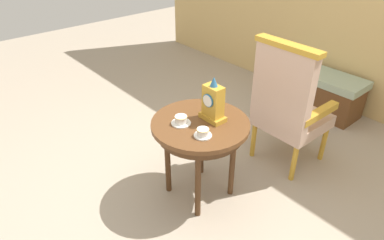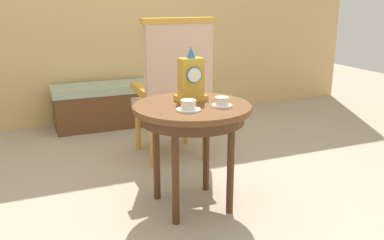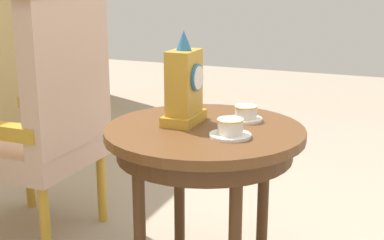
{
  "view_description": "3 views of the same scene",
  "coord_description": "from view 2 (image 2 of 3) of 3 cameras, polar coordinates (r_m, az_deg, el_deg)",
  "views": [
    {
      "loc": [
        1.61,
        -1.41,
        1.97
      ],
      "look_at": [
        -0.01,
        -0.01,
        0.67
      ],
      "focal_mm": 32.46,
      "sensor_mm": 36.0,
      "label": 1
    },
    {
      "loc": [
        -0.9,
        -2.27,
        1.29
      ],
      "look_at": [
        0.05,
        0.02,
        0.57
      ],
      "focal_mm": 39.8,
      "sensor_mm": 36.0,
      "label": 2
    },
    {
      "loc": [
        -1.68,
        -0.64,
        1.2
      ],
      "look_at": [
        0.05,
        0.06,
        0.69
      ],
      "focal_mm": 50.83,
      "sensor_mm": 36.0,
      "label": 3
    }
  ],
  "objects": [
    {
      "name": "ground_plane",
      "position": [
        2.76,
        -0.85,
        -11.6
      ],
      "size": [
        10.0,
        10.0,
        0.0
      ],
      "primitive_type": "plane",
      "color": "tan"
    },
    {
      "name": "side_table",
      "position": [
        2.57,
        0.03,
        0.38
      ],
      "size": [
        0.71,
        0.71,
        0.66
      ],
      "color": "brown",
      "rests_on": "ground"
    },
    {
      "name": "teacup_left",
      "position": [
        2.41,
        -0.49,
        1.92
      ],
      "size": [
        0.14,
        0.14,
        0.06
      ],
      "color": "white",
      "rests_on": "side_table"
    },
    {
      "name": "teacup_right",
      "position": [
        2.51,
        4.03,
        2.41
      ],
      "size": [
        0.12,
        0.12,
        0.06
      ],
      "color": "white",
      "rests_on": "side_table"
    },
    {
      "name": "mantel_clock",
      "position": [
        2.61,
        -0.13,
        5.46
      ],
      "size": [
        0.19,
        0.11,
        0.34
      ],
      "color": "gold",
      "rests_on": "side_table"
    },
    {
      "name": "armchair",
      "position": [
        3.37,
        -2.44,
        4.28
      ],
      "size": [
        0.56,
        0.54,
        1.14
      ],
      "color": "#CCA893",
      "rests_on": "ground"
    },
    {
      "name": "window_bench",
      "position": [
        4.42,
        -11.81,
        1.92
      ],
      "size": [
        1.0,
        0.4,
        0.44
      ],
      "color": "#9EB299",
      "rests_on": "ground"
    }
  ]
}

